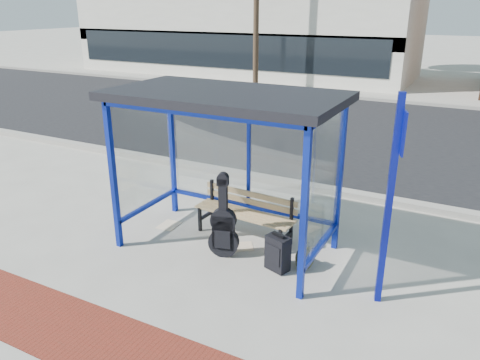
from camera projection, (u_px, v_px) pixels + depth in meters
The scene contains 16 objects.
ground at pixel (227, 246), 7.31m from camera, with size 120.00×120.00×0.00m, color #B2ADA0.
brick_paver_strip at pixel (112, 347), 5.15m from camera, with size 60.00×1.00×0.01m, color maroon.
curb_near at pixel (295, 184), 9.69m from camera, with size 60.00×0.25×0.12m, color gray.
street_asphalt at pixel (357, 131), 13.95m from camera, with size 60.00×10.00×0.00m, color black.
curb_far at pixel (391, 101), 18.16m from camera, with size 60.00×0.25×0.12m, color gray.
far_sidewalk at pixel (399, 94), 19.75m from camera, with size 60.00×4.00×0.01m, color #B2ADA0.
bus_shelter at pixel (228, 115), 6.64m from camera, with size 3.30×1.80×2.42m.
storefront_white at pixel (243, 35), 25.44m from camera, with size 18.00×6.04×4.00m.
bench at pixel (246, 211), 7.49m from camera, with size 1.70×0.52×0.79m.
guitar_bag at pixel (223, 228), 6.89m from camera, with size 0.47×0.25×1.24m.
suitcase at pixel (278, 253), 6.58m from camera, with size 0.38×0.30×0.57m.
backpack at pixel (304, 259), 6.64m from camera, with size 0.30×0.28×0.33m.
sign_post at pixel (391, 192), 5.46m from camera, with size 0.16×0.32×2.66m.
newspaper_a at pixel (169, 225), 8.01m from camera, with size 0.39×0.30×0.01m, color white.
newspaper_b at pixel (225, 251), 7.16m from camera, with size 0.33×0.26×0.01m, color white.
newspaper_c at pixel (241, 247), 7.29m from camera, with size 0.39×0.30×0.01m, color white.
Camera 1 is at (3.19, -5.64, 3.54)m, focal length 35.00 mm.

